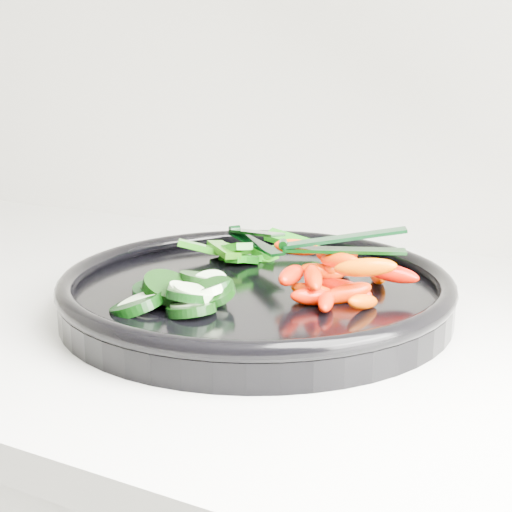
% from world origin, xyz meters
% --- Properties ---
extents(veggie_tray, '(0.39, 0.39, 0.04)m').
position_xyz_m(veggie_tray, '(0.18, 1.69, 0.95)').
color(veggie_tray, black).
rests_on(veggie_tray, counter).
extents(cucumber_pile, '(0.12, 0.13, 0.04)m').
position_xyz_m(cucumber_pile, '(0.14, 1.62, 0.96)').
color(cucumber_pile, black).
rests_on(cucumber_pile, veggie_tray).
extents(carrot_pile, '(0.14, 0.14, 0.05)m').
position_xyz_m(carrot_pile, '(0.25, 1.69, 0.97)').
color(carrot_pile, '#F42B00').
rests_on(carrot_pile, veggie_tray).
extents(pepper_pile, '(0.13, 0.11, 0.04)m').
position_xyz_m(pepper_pile, '(0.12, 1.77, 0.96)').
color(pepper_pile, '#166809').
rests_on(pepper_pile, veggie_tray).
extents(tong_carrot, '(0.11, 0.06, 0.02)m').
position_xyz_m(tong_carrot, '(0.26, 1.69, 1.00)').
color(tong_carrot, black).
rests_on(tong_carrot, carrot_pile).
extents(tong_pepper, '(0.10, 0.08, 0.02)m').
position_xyz_m(tong_pepper, '(0.13, 1.77, 0.98)').
color(tong_pepper, black).
rests_on(tong_pepper, pepper_pile).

